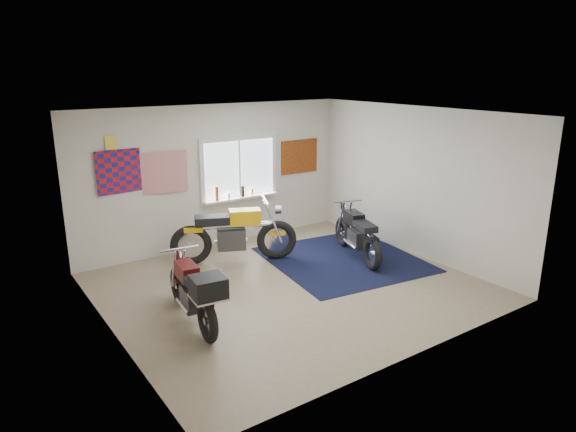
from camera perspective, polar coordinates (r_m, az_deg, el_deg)
ground at (r=8.20m, az=0.27°, el=-7.84°), size 5.50×5.50×0.00m
room_shell at (r=7.68m, az=0.28°, el=3.41°), size 5.50×5.50×5.50m
navy_rug at (r=9.35m, az=6.16°, el=-4.80°), size 2.81×2.90×0.01m
window_assembly at (r=10.05m, az=-5.45°, el=4.80°), size 1.66×0.17×1.26m
oil_bottles at (r=9.95m, az=-6.41°, el=2.56°), size 0.83×0.07×0.28m
flag_display at (r=9.03m, az=-19.14°, el=7.73°), size 1.60×0.10×1.17m
triumph_poster at (r=10.79m, az=1.27°, el=6.63°), size 0.90×0.03×0.70m
yellow_triumph at (r=9.10m, az=-6.05°, el=-2.12°), size 2.12×1.05×1.13m
black_chrome_bike at (r=9.36m, az=7.69°, el=-2.13°), size 0.76×1.82×0.96m
maroon_tourer at (r=6.96m, az=-10.33°, el=-8.36°), size 0.62×1.82×0.92m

